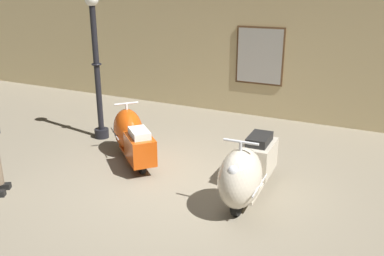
% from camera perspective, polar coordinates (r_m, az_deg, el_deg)
% --- Properties ---
extents(ground_plane, '(60.00, 60.00, 0.00)m').
position_cam_1_polar(ground_plane, '(6.33, -3.25, -8.19)').
color(ground_plane, gray).
extents(showroom_back_wall, '(18.00, 0.24, 3.72)m').
position_cam_1_polar(showroom_back_wall, '(9.54, 9.19, 12.62)').
color(showroom_back_wall, '#CCB784').
rests_on(showroom_back_wall, ground).
extents(scooter_0, '(1.45, 1.38, 0.95)m').
position_cam_1_polar(scooter_0, '(7.23, -8.34, -1.04)').
color(scooter_0, black).
rests_on(scooter_0, ground).
extents(scooter_1, '(0.58, 1.73, 1.04)m').
position_cam_1_polar(scooter_1, '(5.75, 7.49, -6.03)').
color(scooter_1, black).
rests_on(scooter_1, ground).
extents(lamppost, '(0.28, 0.28, 2.79)m').
position_cam_1_polar(lamppost, '(8.13, -13.00, 8.15)').
color(lamppost, black).
rests_on(lamppost, ground).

